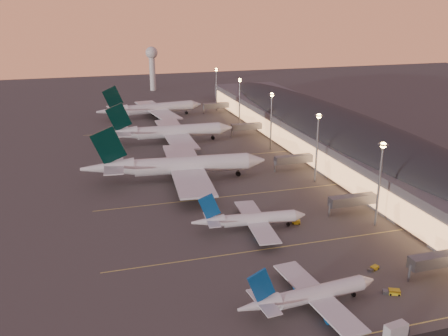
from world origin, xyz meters
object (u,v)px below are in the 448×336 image
at_px(baggage_tug_b, 374,268).
at_px(baggage_tug_c, 294,222).
at_px(airliner_wide_mid, 168,132).
at_px(airliner_narrow_south, 309,295).
at_px(catering_truck_a, 397,330).
at_px(airliner_wide_near, 176,166).
at_px(airliner_wide_far, 151,109).
at_px(radar_tower, 152,61).
at_px(airliner_narrow_north, 250,220).
at_px(baggage_tug_a, 392,292).

bearing_deg(baggage_tug_b, baggage_tug_c, 81.91).
bearing_deg(airliner_wide_mid, airliner_narrow_south, -86.91).
height_order(airliner_wide_mid, catering_truck_a, airliner_wide_mid).
xyz_separation_m(airliner_wide_near, airliner_wide_mid, (6.61, 53.03, -0.42)).
height_order(airliner_wide_mid, baggage_tug_c, airliner_wide_mid).
height_order(airliner_wide_far, baggage_tug_b, airliner_wide_far).
distance_m(radar_tower, catering_truck_a, 307.94).
height_order(airliner_wide_mid, radar_tower, radar_tower).
distance_m(airliner_narrow_north, airliner_wide_near, 49.95).
xyz_separation_m(baggage_tug_a, baggage_tug_c, (-5.62, 41.68, -0.01)).
relative_size(airliner_narrow_north, baggage_tug_b, 10.16).
height_order(airliner_wide_mid, airliner_wide_far, airliner_wide_mid).
bearing_deg(catering_truck_a, radar_tower, 81.82).
relative_size(airliner_narrow_south, airliner_wide_mid, 0.53).
bearing_deg(baggage_tug_c, catering_truck_a, -70.88).
bearing_deg(airliner_wide_near, airliner_wide_far, 91.08).
height_order(baggage_tug_b, catering_truck_a, catering_truck_a).
bearing_deg(radar_tower, airliner_narrow_north, -92.54).
distance_m(radar_tower, baggage_tug_c, 252.96).
relative_size(airliner_narrow_south, airliner_narrow_north, 0.98).
distance_m(airliner_narrow_south, radar_tower, 293.97).
distance_m(airliner_narrow_north, airliner_wide_far, 158.07).
height_order(baggage_tug_a, baggage_tug_c, baggage_tug_a).
distance_m(airliner_wide_near, radar_tower, 205.59).
distance_m(airliner_wide_near, baggage_tug_c, 55.43).
relative_size(baggage_tug_b, baggage_tug_c, 0.84).
xyz_separation_m(airliner_narrow_south, catering_truck_a, (12.43, -14.12, -1.76)).
xyz_separation_m(airliner_narrow_south, baggage_tug_b, (22.66, 10.09, -2.70)).
relative_size(airliner_wide_mid, airliner_wide_far, 1.02).
xyz_separation_m(airliner_narrow_south, airliner_wide_near, (-11.41, 89.51, 2.55)).
xyz_separation_m(airliner_narrow_north, catering_truck_a, (11.72, -55.23, -1.81)).
bearing_deg(airliner_narrow_north, airliner_wide_far, 96.69).
xyz_separation_m(airliner_narrow_north, baggage_tug_c, (14.39, -0.01, -2.67)).
distance_m(airliner_narrow_south, baggage_tug_c, 43.86).
bearing_deg(baggage_tug_a, airliner_narrow_north, 139.76).
distance_m(airliner_wide_near, airliner_wide_mid, 53.45).
xyz_separation_m(airliner_wide_far, catering_truck_a, (16.35, -213.23, -3.79)).
relative_size(airliner_wide_mid, radar_tower, 1.96).
bearing_deg(airliner_wide_near, baggage_tug_c, -56.30).
bearing_deg(airliner_narrow_south, radar_tower, 82.55).
bearing_deg(airliner_wide_mid, airliner_wide_near, -95.95).
height_order(airliner_wide_mid, baggage_tug_b, airliner_wide_mid).
bearing_deg(radar_tower, catering_truck_a, -89.90).
height_order(radar_tower, baggage_tug_b, radar_tower).
relative_size(airliner_narrow_south, airliner_wide_near, 0.49).
relative_size(airliner_wide_mid, baggage_tug_b, 18.76).
bearing_deg(radar_tower, baggage_tug_b, -87.82).
xyz_separation_m(baggage_tug_c, catering_truck_a, (-2.67, -55.22, 0.86)).
xyz_separation_m(airliner_wide_far, baggage_tug_a, (24.64, -199.68, -4.64)).
distance_m(airliner_narrow_north, airliner_wide_mid, 101.60).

